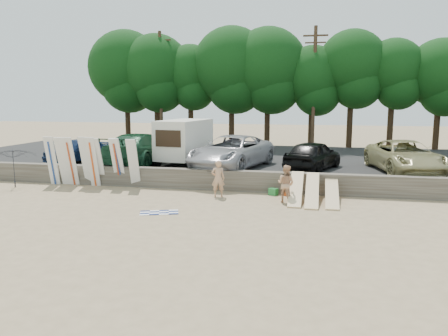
{
  "coord_description": "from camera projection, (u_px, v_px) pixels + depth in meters",
  "views": [
    {
      "loc": [
        2.43,
        -17.52,
        4.42
      ],
      "look_at": [
        -2.01,
        3.0,
        1.1
      ],
      "focal_mm": 35.0,
      "sensor_mm": 36.0,
      "label": 1
    }
  ],
  "objects": [
    {
      "name": "treeline",
      "position": [
        264.0,
        70.0,
        34.42
      ],
      "size": [
        32.94,
        6.33,
        9.49
      ],
      "color": "#382616",
      "rests_on": "parking_lot"
    },
    {
      "name": "car_2",
      "position": [
        232.0,
        152.0,
        23.81
      ],
      "size": [
        4.41,
        6.86,
        1.76
      ],
      "primitive_type": "imported",
      "rotation": [
        0.0,
        0.0,
        -0.25
      ],
      "color": "#A5A4AA",
      "rests_on": "parking_lot"
    },
    {
      "name": "surfboard_upright_4",
      "position": [
        93.0,
        162.0,
        22.1
      ],
      "size": [
        0.52,
        0.63,
        2.55
      ],
      "primitive_type": "cube",
      "rotation": [
        0.22,
        0.0,
        0.04
      ],
      "color": "white",
      "rests_on": "ground"
    },
    {
      "name": "beachgoer_a",
      "position": [
        218.0,
        179.0,
        19.87
      ],
      "size": [
        0.69,
        0.54,
        1.69
      ],
      "primitive_type": "imported",
      "rotation": [
        0.0,
        0.0,
        3.38
      ],
      "color": "tan",
      "rests_on": "ground"
    },
    {
      "name": "surfboard_low_2",
      "position": [
        332.0,
        193.0,
        18.81
      ],
      "size": [
        0.56,
        2.91,
        0.86
      ],
      "primitive_type": "cube",
      "rotation": [
        0.27,
        0.0,
        0.0
      ],
      "color": "beige",
      "rests_on": "ground"
    },
    {
      "name": "surfboard_upright_6",
      "position": [
        118.0,
        162.0,
        22.01
      ],
      "size": [
        0.58,
        0.81,
        2.52
      ],
      "primitive_type": "cube",
      "rotation": [
        0.27,
        0.0,
        -0.11
      ],
      "color": "white",
      "rests_on": "ground"
    },
    {
      "name": "car_1",
      "position": [
        141.0,
        149.0,
        25.22
      ],
      "size": [
        2.79,
        6.28,
        1.79
      ],
      "primitive_type": "imported",
      "rotation": [
        0.0,
        0.0,
        3.1
      ],
      "color": "#173F27",
      "rests_on": "parking_lot"
    },
    {
      "name": "surfboard_upright_5",
      "position": [
        98.0,
        162.0,
        22.18
      ],
      "size": [
        0.5,
        0.8,
        2.51
      ],
      "primitive_type": "cube",
      "rotation": [
        0.29,
        0.0,
        -0.0
      ],
      "color": "white",
      "rests_on": "ground"
    },
    {
      "name": "surfboard_upright_1",
      "position": [
        63.0,
        161.0,
        22.41
      ],
      "size": [
        0.53,
        0.76,
        2.52
      ],
      "primitive_type": "cube",
      "rotation": [
        0.27,
        0.0,
        0.04
      ],
      "color": "white",
      "rests_on": "ground"
    },
    {
      "name": "surfboard_upright_0",
      "position": [
        52.0,
        161.0,
        22.48
      ],
      "size": [
        0.56,
        0.68,
        2.55
      ],
      "primitive_type": "cube",
      "rotation": [
        0.22,
        0.0,
        0.1
      ],
      "color": "white",
      "rests_on": "ground"
    },
    {
      "name": "gear_bag",
      "position": [
        288.0,
        193.0,
        20.17
      ],
      "size": [
        0.35,
        0.31,
        0.22
      ],
      "primitive_type": "cube",
      "rotation": [
        0.0,
        0.0,
        -0.23
      ],
      "color": "#D04A18",
      "rests_on": "ground"
    },
    {
      "name": "surfboard_low_0",
      "position": [
        296.0,
        189.0,
        19.15
      ],
      "size": [
        0.56,
        2.85,
        1.08
      ],
      "primitive_type": "cube",
      "rotation": [
        0.34,
        0.0,
        0.0
      ],
      "color": "beige",
      "rests_on": "ground"
    },
    {
      "name": "surfboard_upright_2",
      "position": [
        71.0,
        161.0,
        22.32
      ],
      "size": [
        0.52,
        0.72,
        2.53
      ],
      "primitive_type": "cube",
      "rotation": [
        0.25,
        0.0,
        0.03
      ],
      "color": "white",
      "rests_on": "ground"
    },
    {
      "name": "seawall",
      "position": [
        265.0,
        182.0,
        20.93
      ],
      "size": [
        44.0,
        0.5,
        1.0
      ],
      "primitive_type": "cube",
      "color": "#6B6356",
      "rests_on": "ground"
    },
    {
      "name": "car_0",
      "position": [
        78.0,
        150.0,
        26.18
      ],
      "size": [
        3.02,
        4.56,
        1.44
      ],
      "primitive_type": "imported",
      "rotation": [
        0.0,
        0.0,
        -0.34
      ],
      "color": "#16274D",
      "rests_on": "parking_lot"
    },
    {
      "name": "ground",
      "position": [
        256.0,
        207.0,
        18.11
      ],
      "size": [
        120.0,
        120.0,
        0.0
      ],
      "primitive_type": "plane",
      "color": "tan",
      "rests_on": "ground"
    },
    {
      "name": "car_4",
      "position": [
        405.0,
        156.0,
        22.41
      ],
      "size": [
        3.76,
        6.25,
        1.62
      ],
      "primitive_type": "imported",
      "rotation": [
        0.0,
        0.0,
        0.19
      ],
      "color": "tan",
      "rests_on": "parking_lot"
    },
    {
      "name": "utility_poles",
      "position": [
        314.0,
        85.0,
        32.29
      ],
      "size": [
        25.8,
        0.26,
        9.0
      ],
      "color": "#473321",
      "rests_on": "parking_lot"
    },
    {
      "name": "cooler",
      "position": [
        273.0,
        192.0,
        20.3
      ],
      "size": [
        0.47,
        0.43,
        0.32
      ],
      "primitive_type": "cube",
      "rotation": [
        0.0,
        0.0,
        -0.41
      ],
      "color": "#238237",
      "rests_on": "ground"
    },
    {
      "name": "box_trailer",
      "position": [
        184.0,
        139.0,
        25.12
      ],
      "size": [
        2.72,
        4.23,
        2.54
      ],
      "rotation": [
        0.0,
        0.0,
        -0.14
      ],
      "color": "silver",
      "rests_on": "parking_lot"
    },
    {
      "name": "surfboard_upright_7",
      "position": [
        117.0,
        163.0,
        22.01
      ],
      "size": [
        0.53,
        0.83,
        2.51
      ],
      "primitive_type": "cube",
      "rotation": [
        0.29,
        0.0,
        0.04
      ],
      "color": "white",
      "rests_on": "ground"
    },
    {
      "name": "beach_umbrella",
      "position": [
        14.0,
        168.0,
        22.03
      ],
      "size": [
        2.38,
        2.41,
        1.98
      ],
      "primitive_type": "imported",
      "rotation": [
        0.0,
        0.0,
        3.24
      ],
      "color": "black",
      "rests_on": "ground"
    },
    {
      "name": "car_3",
      "position": [
        313.0,
        155.0,
        23.15
      ],
      "size": [
        3.33,
        4.94,
        1.56
      ],
      "primitive_type": "imported",
      "rotation": [
        0.0,
        0.0,
        2.79
      ],
      "color": "black",
      "rests_on": "parking_lot"
    },
    {
      "name": "parking_lot",
      "position": [
        279.0,
        163.0,
        28.19
      ],
      "size": [
        44.0,
        14.5,
        0.7
      ],
      "primitive_type": "cube",
      "color": "#282828",
      "rests_on": "ground"
    },
    {
      "name": "beach_towel",
      "position": [
        159.0,
        212.0,
        17.18
      ],
      "size": [
        1.91,
        1.91,
        0.0
      ],
      "primitive_type": "plane",
      "rotation": [
        0.0,
        0.0,
        0.34
      ],
      "color": "white",
      "rests_on": "ground"
    },
    {
      "name": "surfboard_upright_3",
      "position": [
        86.0,
        161.0,
        22.29
      ],
      "size": [
        0.56,
        0.66,
        2.55
      ],
      "primitive_type": "cube",
      "rotation": [
        0.21,
        0.0,
        -0.1
      ],
      "color": "white",
      "rests_on": "ground"
    },
    {
      "name": "surfboard_upright_8",
      "position": [
        133.0,
        164.0,
        21.67
      ],
      "size": [
        0.57,
        0.86,
        2.5
      ],
      "primitive_type": "cube",
      "rotation": [
        0.3,
        0.0,
        0.09
      ],
      "color": "white",
      "rests_on": "ground"
    },
    {
      "name": "surfboard_low_1",
      "position": [
        312.0,
        190.0,
        18.85
      ],
      "size": [
        0.56,
        2.85,
        1.07
      ],
      "primitive_type": "cube",
      "rotation": [
        0.34,
        0.0,
        0.0
      ],
      "color": "beige",
      "rests_on": "ground"
    },
    {
      "name": "beachgoer_b",
      "position": [
        286.0,
        184.0,
        18.78
      ],
      "size": [
        0.98,
        0.9,
        1.63
      ],
      "primitive_type": "imported",
      "rotation": [
        0.0,
        0.0,
        2.71
      ],
      "color": "tan",
      "rests_on": "ground"
    }
  ]
}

